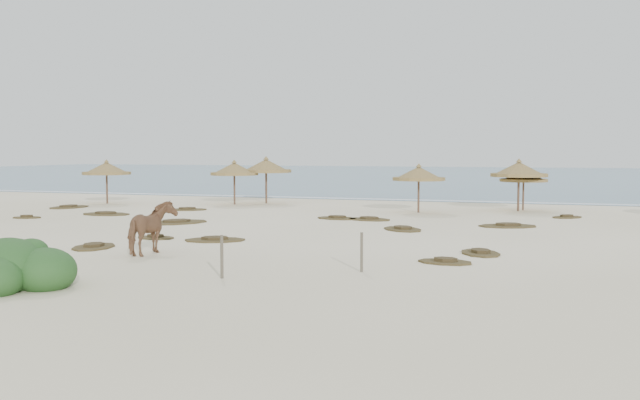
{
  "coord_description": "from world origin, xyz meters",
  "views": [
    {
      "loc": [
        11.39,
        -21.94,
        3.41
      ],
      "look_at": [
        2.15,
        5.0,
        1.42
      ],
      "focal_mm": 40.0,
      "sensor_mm": 36.0,
      "label": 1
    }
  ],
  "objects_px": {
    "horse": "(151,228)",
    "bush": "(10,269)",
    "palapa_0": "(107,169)",
    "palapa_1": "(234,170)"
  },
  "relations": [
    {
      "from": "horse",
      "to": "bush",
      "type": "relative_size",
      "value": 0.63
    },
    {
      "from": "palapa_1",
      "to": "horse",
      "type": "xyz_separation_m",
      "value": [
        6.9,
        -20.51,
        -1.33
      ]
    },
    {
      "from": "palapa_1",
      "to": "bush",
      "type": "distance_m",
      "value": 27.45
    },
    {
      "from": "palapa_0",
      "to": "palapa_1",
      "type": "height_order",
      "value": "palapa_0"
    },
    {
      "from": "bush",
      "to": "palapa_0",
      "type": "bearing_deg",
      "value": 120.96
    },
    {
      "from": "palapa_0",
      "to": "bush",
      "type": "distance_m",
      "value": 28.76
    },
    {
      "from": "palapa_0",
      "to": "horse",
      "type": "xyz_separation_m",
      "value": [
        14.98,
        -18.56,
        -1.34
      ]
    },
    {
      "from": "horse",
      "to": "bush",
      "type": "xyz_separation_m",
      "value": [
        -0.21,
        -6.06,
        -0.39
      ]
    },
    {
      "from": "palapa_1",
      "to": "bush",
      "type": "bearing_deg",
      "value": -75.86
    },
    {
      "from": "horse",
      "to": "bush",
      "type": "bearing_deg",
      "value": 85.71
    }
  ]
}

